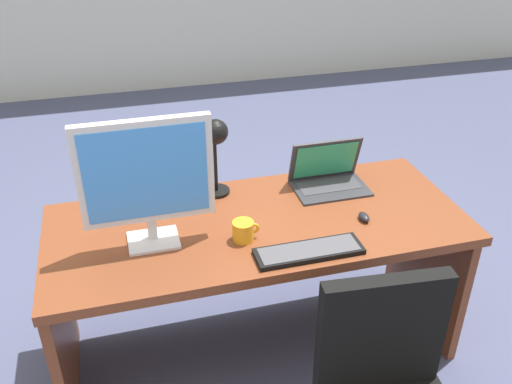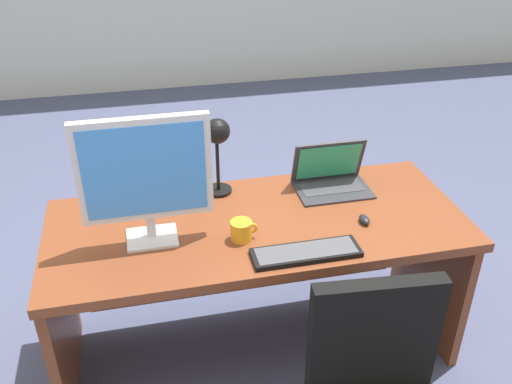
{
  "view_description": "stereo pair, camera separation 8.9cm",
  "coord_description": "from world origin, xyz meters",
  "px_view_note": "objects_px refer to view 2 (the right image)",
  "views": [
    {
      "loc": [
        -0.53,
        -1.89,
        2.02
      ],
      "look_at": [
        0.0,
        0.04,
        0.85
      ],
      "focal_mm": 38.97,
      "sensor_mm": 36.0,
      "label": 1
    },
    {
      "loc": [
        -0.44,
        -1.91,
        2.02
      ],
      "look_at": [
        0.0,
        0.04,
        0.85
      ],
      "focal_mm": 38.97,
      "sensor_mm": 36.0,
      "label": 2
    }
  ],
  "objects_px": {
    "keyboard": "(306,253)",
    "coffee_mug": "(242,230)",
    "monitor": "(145,173)",
    "mouse": "(364,220)",
    "desk_lamp": "(218,141)",
    "laptop": "(330,173)",
    "desk": "(256,252)"
  },
  "relations": [
    {
      "from": "keyboard",
      "to": "coffee_mug",
      "type": "height_order",
      "value": "coffee_mug"
    },
    {
      "from": "coffee_mug",
      "to": "keyboard",
      "type": "bearing_deg",
      "value": -35.72
    },
    {
      "from": "monitor",
      "to": "mouse",
      "type": "bearing_deg",
      "value": -4.97
    },
    {
      "from": "desk_lamp",
      "to": "laptop",
      "type": "bearing_deg",
      "value": -4.02
    },
    {
      "from": "mouse",
      "to": "coffee_mug",
      "type": "relative_size",
      "value": 0.64
    },
    {
      "from": "desk_lamp",
      "to": "monitor",
      "type": "bearing_deg",
      "value": -137.96
    },
    {
      "from": "mouse",
      "to": "coffee_mug",
      "type": "xyz_separation_m",
      "value": [
        -0.52,
        -0.0,
        0.03
      ]
    },
    {
      "from": "desk_lamp",
      "to": "mouse",
      "type": "bearing_deg",
      "value": -33.49
    },
    {
      "from": "desk_lamp",
      "to": "keyboard",
      "type": "bearing_deg",
      "value": -64.76
    },
    {
      "from": "desk",
      "to": "desk_lamp",
      "type": "relative_size",
      "value": 4.75
    },
    {
      "from": "mouse",
      "to": "keyboard",
      "type": "bearing_deg",
      "value": -152.21
    },
    {
      "from": "keyboard",
      "to": "coffee_mug",
      "type": "distance_m",
      "value": 0.27
    },
    {
      "from": "keyboard",
      "to": "coffee_mug",
      "type": "relative_size",
      "value": 3.82
    },
    {
      "from": "desk",
      "to": "laptop",
      "type": "bearing_deg",
      "value": 23.6
    },
    {
      "from": "laptop",
      "to": "coffee_mug",
      "type": "relative_size",
      "value": 3.05
    },
    {
      "from": "desk",
      "to": "keyboard",
      "type": "distance_m",
      "value": 0.4
    },
    {
      "from": "laptop",
      "to": "keyboard",
      "type": "xyz_separation_m",
      "value": [
        -0.27,
        -0.49,
        -0.06
      ]
    },
    {
      "from": "monitor",
      "to": "keyboard",
      "type": "xyz_separation_m",
      "value": [
        0.57,
        -0.24,
        -0.29
      ]
    },
    {
      "from": "monitor",
      "to": "desk_lamp",
      "type": "xyz_separation_m",
      "value": [
        0.32,
        0.29,
        -0.03
      ]
    },
    {
      "from": "monitor",
      "to": "coffee_mug",
      "type": "bearing_deg",
      "value": -12.67
    },
    {
      "from": "desk",
      "to": "coffee_mug",
      "type": "bearing_deg",
      "value": -119.98
    },
    {
      "from": "keyboard",
      "to": "laptop",
      "type": "bearing_deg",
      "value": 61.5
    },
    {
      "from": "mouse",
      "to": "desk_lamp",
      "type": "xyz_separation_m",
      "value": [
        -0.55,
        0.37,
        0.25
      ]
    },
    {
      "from": "coffee_mug",
      "to": "monitor",
      "type": "bearing_deg",
      "value": 167.33
    },
    {
      "from": "laptop",
      "to": "desk_lamp",
      "type": "bearing_deg",
      "value": 175.98
    },
    {
      "from": "monitor",
      "to": "mouse",
      "type": "distance_m",
      "value": 0.92
    },
    {
      "from": "monitor",
      "to": "laptop",
      "type": "bearing_deg",
      "value": 16.88
    },
    {
      "from": "laptop",
      "to": "mouse",
      "type": "relative_size",
      "value": 4.78
    },
    {
      "from": "laptop",
      "to": "keyboard",
      "type": "relative_size",
      "value": 0.8
    },
    {
      "from": "desk",
      "to": "mouse",
      "type": "relative_size",
      "value": 24.97
    },
    {
      "from": "monitor",
      "to": "keyboard",
      "type": "bearing_deg",
      "value": -22.55
    },
    {
      "from": "laptop",
      "to": "keyboard",
      "type": "bearing_deg",
      "value": -118.5
    }
  ]
}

